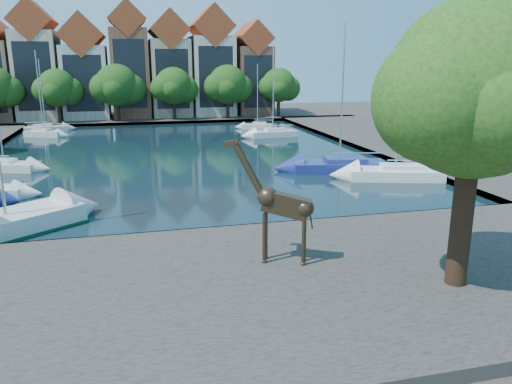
{
  "coord_description": "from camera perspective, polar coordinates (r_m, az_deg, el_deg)",
  "views": [
    {
      "loc": [
        -4.34,
        -24.42,
        8.84
      ],
      "look_at": [
        1.27,
        -2.0,
        2.76
      ],
      "focal_mm": 35.0,
      "sensor_mm": 36.0,
      "label": 1
    }
  ],
  "objects": [
    {
      "name": "sailboat_left_e",
      "position": [
        69.74,
        -22.91,
        6.81
      ],
      "size": [
        5.42,
        2.88,
        9.01
      ],
      "color": "silver",
      "rests_on": "water_basin"
    },
    {
      "name": "far_tree_mid_east",
      "position": [
        75.29,
        -9.33,
        11.73
      ],
      "size": [
        7.02,
        5.4,
        7.52
      ],
      "color": "#332114",
      "rests_on": "far_quay"
    },
    {
      "name": "sailboat_right_d",
      "position": [
        67.01,
        0.17,
        7.67
      ],
      "size": [
        4.47,
        2.58,
        8.4
      ],
      "color": "silver",
      "rests_on": "water_basin"
    },
    {
      "name": "townhouse_east_inner",
      "position": [
        80.67,
        -9.83,
        13.75
      ],
      "size": [
        5.94,
        9.18,
        15.79
      ],
      "color": "tan",
      "rests_on": "far_quay"
    },
    {
      "name": "sailboat_left_c",
      "position": [
        45.98,
        -26.84,
        2.83
      ],
      "size": [
        5.8,
        3.57,
        9.07
      ],
      "color": "silver",
      "rests_on": "water_basin"
    },
    {
      "name": "townhouse_west_mid",
      "position": [
        81.41,
        -23.65,
        13.13
      ],
      "size": [
        5.94,
        9.18,
        16.79
      ],
      "color": "beige",
      "rests_on": "far_quay"
    },
    {
      "name": "far_tree_east",
      "position": [
        76.38,
        -3.21,
        12.02
      ],
      "size": [
        7.54,
        5.8,
        7.84
      ],
      "color": "#332114",
      "rests_on": "far_quay"
    },
    {
      "name": "townhouse_east_mid",
      "position": [
        81.43,
        -5.14,
        14.17
      ],
      "size": [
        6.43,
        9.18,
        16.65
      ],
      "color": "beige",
      "rests_on": "far_quay"
    },
    {
      "name": "townhouse_east_end",
      "position": [
        82.72,
        -0.54,
        13.55
      ],
      "size": [
        5.44,
        9.18,
        14.43
      ],
      "color": "brown",
      "rests_on": "far_quay"
    },
    {
      "name": "far_tree_far_east",
      "position": [
        78.29,
        2.67,
        11.98
      ],
      "size": [
        6.76,
        5.2,
        7.36
      ],
      "color": "#332114",
      "rests_on": "far_quay"
    },
    {
      "name": "water_basin",
      "position": [
        49.41,
        -8.81,
        4.31
      ],
      "size": [
        38.0,
        50.0,
        0.08
      ],
      "primitive_type": "cube",
      "color": "black",
      "rests_on": "ground"
    },
    {
      "name": "sailboat_right_c",
      "position": [
        59.84,
        1.94,
        6.86
      ],
      "size": [
        5.83,
        2.59,
        10.33
      ],
      "color": "silver",
      "rests_on": "water_basin"
    },
    {
      "name": "right_quay",
      "position": [
        57.27,
        17.04,
        5.47
      ],
      "size": [
        14.0,
        52.0,
        0.5
      ],
      "primitive_type": "cube",
      "color": "#45413C",
      "rests_on": "ground"
    },
    {
      "name": "plane_tree",
      "position": [
        19.54,
        24.08,
        10.06
      ],
      "size": [
        8.32,
        6.4,
        10.62
      ],
      "color": "#332114",
      "rests_on": "near_quay"
    },
    {
      "name": "ground",
      "position": [
        26.34,
        -3.76,
        -4.9
      ],
      "size": [
        160.0,
        160.0,
        0.0
      ],
      "primitive_type": "plane",
      "color": "#38332B",
      "rests_on": "ground"
    },
    {
      "name": "townhouse_center",
      "position": [
        80.41,
        -14.24,
        13.97
      ],
      "size": [
        5.44,
        9.18,
        16.93
      ],
      "color": "brown",
      "rests_on": "far_quay"
    },
    {
      "name": "far_tree_mid_west",
      "position": [
        75.02,
        -15.54,
        11.51
      ],
      "size": [
        7.8,
        6.0,
        8.0
      ],
      "color": "#332114",
      "rests_on": "far_quay"
    },
    {
      "name": "far_quay",
      "position": [
        81.0,
        -11.02,
        8.39
      ],
      "size": [
        60.0,
        16.0,
        0.5
      ],
      "primitive_type": "cube",
      "color": "#45413C",
      "rests_on": "ground"
    },
    {
      "name": "sailboat_right_b",
      "position": [
        41.4,
        9.51,
        3.19
      ],
      "size": [
        7.94,
        4.07,
        11.64
      ],
      "color": "navy",
      "rests_on": "water_basin"
    },
    {
      "name": "sailboat_left_d",
      "position": [
        65.01,
        -23.1,
        6.33
      ],
      "size": [
        4.7,
        3.27,
        9.97
      ],
      "color": "beige",
      "rests_on": "water_basin"
    },
    {
      "name": "far_tree_west",
      "position": [
        75.62,
        -21.71,
        10.88
      ],
      "size": [
        6.76,
        5.2,
        7.36
      ],
      "color": "#332114",
      "rests_on": "far_quay"
    },
    {
      "name": "townhouse_west_inner",
      "position": [
        80.66,
        -18.93,
        12.92
      ],
      "size": [
        6.43,
        9.18,
        15.15
      ],
      "color": "beige",
      "rests_on": "far_quay"
    },
    {
      "name": "near_quay",
      "position": [
        19.91,
        -0.07,
        -10.82
      ],
      "size": [
        50.0,
        14.0,
        0.5
      ],
      "primitive_type": "cube",
      "color": "#45413C",
      "rests_on": "ground"
    },
    {
      "name": "sailboat_right_a",
      "position": [
        39.49,
        15.64,
        2.27
      ],
      "size": [
        7.39,
        4.34,
        10.02
      ],
      "color": "white",
      "rests_on": "water_basin"
    },
    {
      "name": "giraffe_statue",
      "position": [
        20.82,
        2.68,
        -1.37
      ],
      "size": [
        3.5,
        1.78,
        5.23
      ],
      "color": "#35291A",
      "rests_on": "near_quay"
    }
  ]
}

